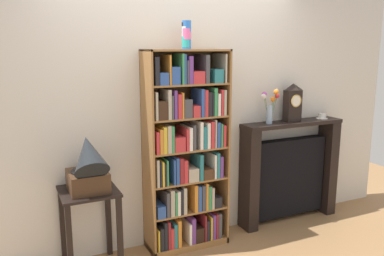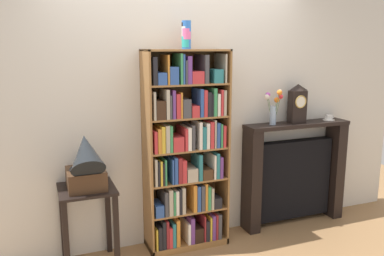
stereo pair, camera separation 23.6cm
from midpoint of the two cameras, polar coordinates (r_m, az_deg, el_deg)
name	(u,v)px [view 1 (the left image)]	position (r m, az deg, el deg)	size (l,w,h in m)	color
ground_plane	(191,249)	(4.02, -1.94, -16.89)	(7.92, 6.40, 0.02)	#997047
wall_back	(193,105)	(3.93, -1.54, 3.26)	(4.92, 0.08, 2.68)	silver
bookshelf	(186,157)	(3.76, -2.66, -4.14)	(0.77, 0.32, 1.88)	olive
cup_stack	(186,35)	(3.64, -2.71, 13.10)	(0.08, 0.09, 0.25)	blue
side_table_left	(90,213)	(3.59, -16.25, -11.56)	(0.47, 0.47, 0.73)	black
gramophone	(88,166)	(3.39, -16.49, -5.16)	(0.31, 0.49, 0.55)	#472D1C
fireplace_mantel	(289,172)	(4.53, 12.17, -6.16)	(1.18, 0.25, 1.12)	black
mantel_clock	(293,103)	(4.34, 12.63, 3.54)	(0.17, 0.12, 0.41)	black
flower_vase	(270,105)	(4.16, 9.50, 3.20)	(0.18, 0.16, 0.37)	#99B2D1
teacup_with_saucer	(322,116)	(4.63, 16.65, 1.59)	(0.13, 0.13, 0.06)	white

